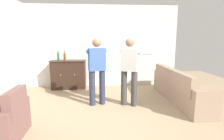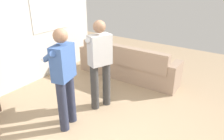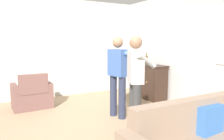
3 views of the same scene
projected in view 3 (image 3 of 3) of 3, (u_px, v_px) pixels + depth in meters
The scene contains 9 objects.
ground at pixel (90, 126), 4.10m from camera, with size 10.40×10.40×0.00m, color #9E8466.
wall_back_with_window at pixel (193, 49), 5.17m from camera, with size 5.20×0.15×2.80m.
wall_side_left at pixel (53, 48), 6.24m from camera, with size 0.12×5.20×2.80m, color beige.
armchair at pixel (32, 96), 5.22m from camera, with size 0.68×0.90×0.85m.
sideboard_cabinet at pixel (148, 81), 6.16m from camera, with size 1.15×0.49×0.95m.
bottle_wine_green at pixel (146, 60), 6.18m from camera, with size 0.07×0.07×0.32m.
bottle_liquor_amber at pixel (141, 59), 6.34m from camera, with size 0.06×0.06×0.33m.
person_standing_left at pixel (118, 73), 4.52m from camera, with size 0.54×0.51×1.68m.
person_standing_right at pixel (136, 79), 3.78m from camera, with size 0.52×0.52×1.68m.
Camera 3 is at (3.65, -1.52, 1.58)m, focal length 35.00 mm.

